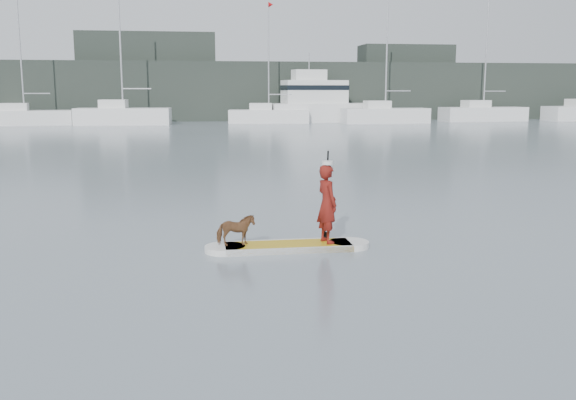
{
  "coord_description": "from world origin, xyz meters",
  "views": [
    {
      "loc": [
        -5.44,
        -15.78,
        3.13
      ],
      "look_at": [
        -3.64,
        -3.51,
        1.0
      ],
      "focal_mm": 40.0,
      "sensor_mm": 36.0,
      "label": 1
    }
  ],
  "objects": [
    {
      "name": "dog",
      "position": [
        -4.67,
        -3.52,
        0.43
      ],
      "size": [
        0.75,
        0.37,
        0.62
      ],
      "primitive_type": "imported",
      "rotation": [
        0.0,
        0.0,
        1.61
      ],
      "color": "#532E1C",
      "rests_on": "paddleboard"
    },
    {
      "name": "white_cap",
      "position": [
        -2.85,
        -3.51,
        1.72
      ],
      "size": [
        0.22,
        0.22,
        0.07
      ],
      "primitive_type": "cylinder",
      "color": "silver",
      "rests_on": "paddler"
    },
    {
      "name": "sailboat_e",
      "position": [
        12.67,
        43.87,
        0.85
      ],
      "size": [
        8.19,
        2.76,
        11.82
      ],
      "rotation": [
        0.0,
        0.0,
        0.01
      ],
      "color": "white",
      "rests_on": "ground"
    },
    {
      "name": "shore_building_west",
      "position": [
        -10.0,
        54.0,
        4.5
      ],
      "size": [
        14.0,
        4.0,
        9.0
      ],
      "primitive_type": "cube",
      "color": "black",
      "rests_on": "ground"
    },
    {
      "name": "sailboat_f",
      "position": [
        23.9,
        46.71,
        0.9
      ],
      "size": [
        9.09,
        3.52,
        13.28
      ],
      "rotation": [
        0.0,
        0.0,
        0.1
      ],
      "color": "white",
      "rests_on": "ground"
    },
    {
      "name": "paddleboard",
      "position": [
        -3.64,
        -3.51,
        0.06
      ],
      "size": [
        3.3,
        0.81,
        0.12
      ],
      "rotation": [
        0.0,
        0.0,
        0.0
      ],
      "color": "#C09612",
      "rests_on": "ground"
    },
    {
      "name": "paddle",
      "position": [
        -2.8,
        -3.19,
        0.8
      ],
      "size": [
        0.1,
        0.3,
        2.0
      ],
      "rotation": [
        0.0,
        0.0,
        0.0
      ],
      "color": "black",
      "rests_on": "ground"
    },
    {
      "name": "paddler",
      "position": [
        -2.85,
        -3.51,
        0.9
      ],
      "size": [
        0.52,
        0.65,
        1.57
      ],
      "primitive_type": "imported",
      "rotation": [
        0.0,
        0.0,
        1.86
      ],
      "color": "maroon",
      "rests_on": "paddleboard"
    },
    {
      "name": "shore_mass",
      "position": [
        0.0,
        53.0,
        3.0
      ],
      "size": [
        90.0,
        6.0,
        6.0
      ],
      "primitive_type": "cube",
      "color": "black",
      "rests_on": "ground"
    },
    {
      "name": "sailboat_c",
      "position": [
        -11.8,
        44.67,
        0.9
      ],
      "size": [
        8.62,
        3.34,
        12.16
      ],
      "rotation": [
        0.0,
        0.0,
        -0.06
      ],
      "color": "white",
      "rests_on": "ground"
    },
    {
      "name": "ground",
      "position": [
        0.0,
        0.0,
        0.0
      ],
      "size": [
        140.0,
        140.0,
        0.0
      ],
      "primitive_type": "plane",
      "color": "slate",
      "rests_on": "ground"
    },
    {
      "name": "motor_yacht_a",
      "position": [
        7.06,
        47.18,
        1.89
      ],
      "size": [
        11.52,
        4.7,
        6.72
      ],
      "rotation": [
        0.0,
        0.0,
        0.11
      ],
      "color": "white",
      "rests_on": "ground"
    },
    {
      "name": "shore_building_east",
      "position": [
        18.0,
        54.0,
        4.0
      ],
      "size": [
        10.0,
        4.0,
        8.0
      ],
      "primitive_type": "cube",
      "color": "black",
      "rests_on": "ground"
    },
    {
      "name": "sailboat_b",
      "position": [
        -20.49,
        45.11,
        0.84
      ],
      "size": [
        8.35,
        3.41,
        12.06
      ],
      "rotation": [
        0.0,
        0.0,
        0.12
      ],
      "color": "white",
      "rests_on": "ground"
    },
    {
      "name": "sailboat_d",
      "position": [
        1.69,
        45.69,
        0.8
      ],
      "size": [
        7.85,
        3.27,
        11.23
      ],
      "rotation": [
        0.0,
        0.0,
        -0.12
      ],
      "color": "white",
      "rests_on": "ground"
    }
  ]
}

